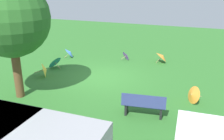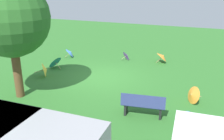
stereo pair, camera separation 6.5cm
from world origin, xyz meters
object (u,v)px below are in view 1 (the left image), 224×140
Objects in this scene: park_bench at (143,105)px; parasol_blue_5 at (70,52)px; parasol_blue_0 at (197,116)px; parasol_orange_2 at (193,95)px; shade_tree at (10,18)px; parasol_teal_0 at (54,62)px; parasol_yellow_1 at (45,70)px; parasol_purple_0 at (126,56)px; parasol_orange_0 at (162,56)px.

parasol_blue_5 is at bearing -39.30° from park_bench.
parasol_blue_0 is 10.46m from parasol_blue_5.
parasol_orange_2 is at bearing -129.45° from park_bench.
shade_tree is 5.46× the size of parasol_teal_0.
shade_tree reaches higher than parasol_teal_0.
parasol_yellow_1 reaches higher than parasol_orange_2.
parasol_blue_0 is 1.96m from parasol_orange_2.
parasol_yellow_1 reaches higher than parasol_teal_0.
parasol_orange_2 is at bearing 155.77° from parasol_blue_5.
park_bench is 1.72× the size of parasol_blue_0.
parasol_teal_0 is at bearing -22.08° from parasol_blue_0.
parasol_purple_0 is (3.15, -6.62, -0.17)m from park_bench.
parasol_orange_2 is (-1.53, -1.86, -0.10)m from park_bench.
parasol_yellow_1 is at bearing -14.12° from parasol_blue_0.
park_bench is 2.40m from parasol_orange_2.
parasol_blue_0 is at bearing 157.92° from parasol_teal_0.
parasol_teal_0 reaches higher than parasol_orange_2.
shade_tree is at bearing 72.28° from parasol_purple_0.
parasol_teal_0 is (6.45, -3.30, -0.07)m from park_bench.
shade_tree reaches higher than park_bench.
parasol_purple_0 is at bearing -165.51° from parasol_blue_5.
parasol_yellow_1 is (-0.46, 1.40, 0.00)m from parasol_teal_0.
park_bench is 7.02m from parasol_orange_0.
shade_tree is (5.43, 0.51, 2.90)m from park_bench.
parasol_blue_0 reaches higher than parasol_blue_5.
shade_tree reaches higher than parasol_blue_5.
parasol_orange_0 is (0.87, -6.96, -0.04)m from park_bench.
parasol_yellow_1 is 5.50m from parasol_purple_0.
park_bench is at bearing -2.18° from parasol_blue_0.
parasol_yellow_1 is (5.12, 5.06, -0.03)m from parasol_orange_0.
parasol_orange_0 reaches higher than parasol_blue_0.
shade_tree is 7.86m from parasol_blue_0.
parasol_yellow_1 is at bearing 58.88° from parasol_purple_0.
parasol_orange_0 is at bearing -171.34° from parasol_purple_0.
park_bench is 2.14× the size of parasol_orange_2.
parasol_blue_5 is at bearing -76.37° from parasol_yellow_1.
parasol_teal_0 reaches higher than parasol_orange_0.
parasol_purple_0 is 0.92× the size of parasol_orange_2.
shade_tree is at bearing 105.05° from parasol_teal_0.
parasol_yellow_1 reaches higher than parasol_blue_0.
parasol_purple_0 is (2.28, 0.35, -0.12)m from parasol_orange_0.
parasol_orange_2 is (-4.67, 4.76, 0.07)m from parasol_purple_0.
parasol_blue_5 reaches higher than parasol_purple_0.
parasol_yellow_1 is 7.52m from parasol_orange_2.
parasol_yellow_1 is at bearing 103.63° from parasol_blue_5.
park_bench is at bearing 50.55° from parasol_orange_2.
parasol_blue_0 is 8.36m from parasol_purple_0.
parasol_teal_0 is at bearing -74.95° from shade_tree.
parasol_orange_2 is at bearing 179.62° from parasol_yellow_1.
park_bench is 1.75× the size of parasol_blue_5.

